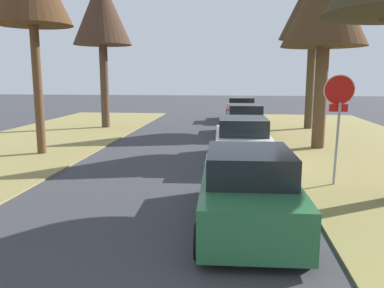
# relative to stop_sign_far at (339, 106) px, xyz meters

# --- Properties ---
(stop_sign_far) EXTENTS (0.81, 0.26, 2.97)m
(stop_sign_far) POSITION_rel_stop_sign_far_xyz_m (0.00, 0.00, 0.00)
(stop_sign_far) COLOR #9EA0A5
(stop_sign_far) RESTS_ON grass_verge_right
(street_tree_right_mid_b) EXTENTS (3.36, 3.36, 7.57)m
(street_tree_right_mid_b) POSITION_rel_stop_sign_far_xyz_m (0.72, 5.69, 3.57)
(street_tree_right_mid_b) COLOR brown
(street_tree_right_mid_b) RESTS_ON grass_verge_right
(street_tree_right_far) EXTENTS (3.65, 3.65, 8.74)m
(street_tree_right_far) POSITION_rel_stop_sign_far_xyz_m (1.43, 11.84, 4.60)
(street_tree_right_far) COLOR #4A3C25
(street_tree_right_far) RESTS_ON grass_verge_right
(street_tree_left_far) EXTENTS (3.25, 3.25, 8.40)m
(street_tree_left_far) POSITION_rel_stop_sign_far_xyz_m (-10.14, 11.15, 4.27)
(street_tree_left_far) COLOR #4E382A
(street_tree_left_far) RESTS_ON grass_verge_left
(parked_sedan_green) EXTENTS (2.07, 4.46, 1.57)m
(parked_sedan_green) POSITION_rel_stop_sign_far_xyz_m (-2.45, -3.06, -1.47)
(parked_sedan_green) COLOR #28663D
(parked_sedan_green) RESTS_ON ground
(parked_sedan_white) EXTENTS (2.07, 4.46, 1.57)m
(parked_sedan_white) POSITION_rel_stop_sign_far_xyz_m (-2.45, 2.84, -1.47)
(parked_sedan_white) COLOR white
(parked_sedan_white) RESTS_ON ground
(parked_sedan_black) EXTENTS (2.07, 4.46, 1.57)m
(parked_sedan_black) POSITION_rel_stop_sign_far_xyz_m (-2.20, 9.14, -1.47)
(parked_sedan_black) COLOR black
(parked_sedan_black) RESTS_ON ground
(parked_sedan_red) EXTENTS (2.07, 4.46, 1.57)m
(parked_sedan_red) POSITION_rel_stop_sign_far_xyz_m (-2.30, 15.72, -1.47)
(parked_sedan_red) COLOR red
(parked_sedan_red) RESTS_ON ground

